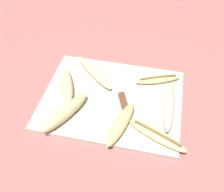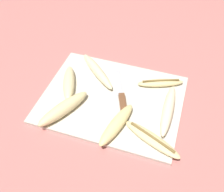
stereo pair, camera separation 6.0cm
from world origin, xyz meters
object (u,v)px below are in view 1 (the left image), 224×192
object	(u,v)px
knife	(123,100)
banana_spotted_left	(158,79)
banana_bright_far	(169,105)
banana_soft_right	(67,86)
banana_cream_curved	(94,72)
banana_golden_short	(121,124)
banana_ripe_center	(65,112)
banana_mellow_near	(157,135)

from	to	relation	value
knife	banana_spotted_left	size ratio (longest dim) A/B	1.33
banana_bright_far	banana_soft_right	bearing A→B (deg)	178.18
banana_bright_far	banana_spotted_left	bearing A→B (deg)	111.91
banana_spotted_left	knife	bearing A→B (deg)	-130.80
knife	banana_cream_curved	distance (m)	0.16
banana_bright_far	banana_golden_short	world-z (taller)	banana_bright_far
banana_ripe_center	banana_mellow_near	bearing A→B (deg)	-3.57
banana_ripe_center	banana_bright_far	bearing A→B (deg)	17.68
banana_golden_short	banana_spotted_left	size ratio (longest dim) A/B	1.14
knife	banana_soft_right	bearing A→B (deg)	152.70
banana_ripe_center	banana_soft_right	distance (m)	0.11
banana_soft_right	banana_spotted_left	world-z (taller)	banana_soft_right
knife	banana_ripe_center	xyz separation A→B (m)	(-0.16, -0.10, 0.01)
banana_mellow_near	banana_golden_short	bearing A→B (deg)	172.91
knife	banana_soft_right	distance (m)	0.20
knife	banana_mellow_near	world-z (taller)	banana_mellow_near
banana_cream_curved	banana_bright_far	xyz separation A→B (m)	(0.27, -0.10, 0.00)
banana_bright_far	knife	bearing A→B (deg)	-178.78
banana_cream_curved	banana_golden_short	distance (m)	0.24
banana_mellow_near	banana_spotted_left	distance (m)	0.23
banana_golden_short	banana_mellow_near	size ratio (longest dim) A/B	0.95
banana_ripe_center	banana_soft_right	size ratio (longest dim) A/B	1.14
banana_cream_curved	banana_bright_far	bearing A→B (deg)	-19.90
banana_mellow_near	knife	bearing A→B (deg)	137.15
banana_bright_far	banana_spotted_left	world-z (taller)	banana_bright_far
banana_cream_curved	banana_ripe_center	bearing A→B (deg)	-101.05
banana_soft_right	banana_bright_far	bearing A→B (deg)	-1.82
banana_bright_far	banana_spotted_left	size ratio (longest dim) A/B	1.32
banana_bright_far	banana_ripe_center	distance (m)	0.33
banana_bright_far	banana_mellow_near	world-z (taller)	banana_bright_far
banana_bright_far	banana_mellow_near	size ratio (longest dim) A/B	1.11
banana_bright_far	banana_spotted_left	distance (m)	0.12
banana_soft_right	banana_spotted_left	xyz separation A→B (m)	(0.30, 0.10, -0.01)
banana_soft_right	banana_spotted_left	bearing A→B (deg)	19.32
knife	banana_soft_right	size ratio (longest dim) A/B	1.27
banana_bright_far	banana_mellow_near	bearing A→B (deg)	-102.26
banana_spotted_left	banana_mellow_near	bearing A→B (deg)	-84.87
banana_golden_short	banana_soft_right	bearing A→B (deg)	151.10
banana_golden_short	banana_mellow_near	distance (m)	0.11
banana_mellow_near	banana_bright_far	bearing A→B (deg)	77.74
banana_bright_far	banana_ripe_center	world-z (taller)	banana_ripe_center
banana_bright_far	banana_soft_right	xyz separation A→B (m)	(-0.34, 0.01, 0.00)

